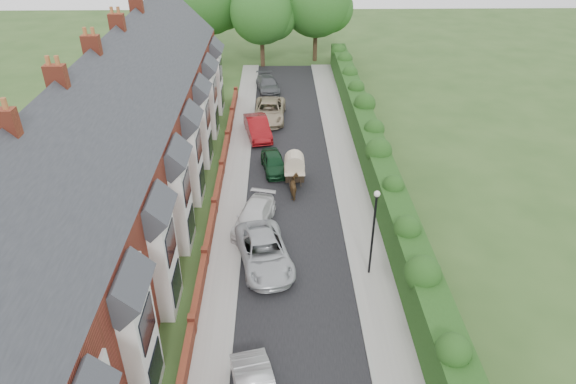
{
  "coord_description": "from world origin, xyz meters",
  "views": [
    {
      "loc": [
        -1.32,
        -16.95,
        17.88
      ],
      "look_at": [
        -0.79,
        8.87,
        2.2
      ],
      "focal_mm": 32.0,
      "sensor_mm": 36.0,
      "label": 1
    }
  ],
  "objects_px": {
    "lamppost": "(374,223)",
    "car_red": "(258,128)",
    "car_green": "(274,163)",
    "horse_cart": "(294,166)",
    "car_white": "(254,217)",
    "car_beige": "(269,111)",
    "car_grey": "(268,84)",
    "car_silver_b": "(264,252)",
    "horse": "(295,187)"
  },
  "relations": [
    {
      "from": "lamppost",
      "to": "car_red",
      "type": "bearing_deg",
      "value": 110.29
    },
    {
      "from": "car_red",
      "to": "car_green",
      "type": "bearing_deg",
      "value": -88.81
    },
    {
      "from": "horse_cart",
      "to": "car_green",
      "type": "bearing_deg",
      "value": 128.94
    },
    {
      "from": "car_white",
      "to": "car_beige",
      "type": "height_order",
      "value": "car_beige"
    },
    {
      "from": "lamppost",
      "to": "horse_cart",
      "type": "relative_size",
      "value": 1.63
    },
    {
      "from": "car_grey",
      "to": "car_red",
      "type": "bearing_deg",
      "value": -102.98
    },
    {
      "from": "car_silver_b",
      "to": "car_green",
      "type": "xyz_separation_m",
      "value": [
        0.48,
        10.48,
        -0.11
      ]
    },
    {
      "from": "lamppost",
      "to": "car_white",
      "type": "bearing_deg",
      "value": 143.87
    },
    {
      "from": "car_silver_b",
      "to": "horse_cart",
      "type": "distance_m",
      "value": 8.94
    },
    {
      "from": "car_green",
      "to": "horse",
      "type": "bearing_deg",
      "value": -77.83
    },
    {
      "from": "car_grey",
      "to": "horse_cart",
      "type": "bearing_deg",
      "value": -92.92
    },
    {
      "from": "car_silver_b",
      "to": "car_beige",
      "type": "height_order",
      "value": "car_beige"
    },
    {
      "from": "car_white",
      "to": "horse",
      "type": "bearing_deg",
      "value": 66.78
    },
    {
      "from": "car_silver_b",
      "to": "car_white",
      "type": "bearing_deg",
      "value": 88.34
    },
    {
      "from": "lamppost",
      "to": "car_white",
      "type": "distance_m",
      "value": 8.15
    },
    {
      "from": "car_red",
      "to": "horse_cart",
      "type": "bearing_deg",
      "value": -81.7
    },
    {
      "from": "horse",
      "to": "car_beige",
      "type": "bearing_deg",
      "value": -86.08
    },
    {
      "from": "car_green",
      "to": "horse_cart",
      "type": "relative_size",
      "value": 1.22
    },
    {
      "from": "car_beige",
      "to": "car_white",
      "type": "bearing_deg",
      "value": -89.47
    },
    {
      "from": "car_green",
      "to": "horse",
      "type": "height_order",
      "value": "horse"
    },
    {
      "from": "car_beige",
      "to": "car_silver_b",
      "type": "bearing_deg",
      "value": -87.05
    },
    {
      "from": "horse",
      "to": "horse_cart",
      "type": "distance_m",
      "value": 1.89
    },
    {
      "from": "car_white",
      "to": "horse_cart",
      "type": "xyz_separation_m",
      "value": [
        2.58,
        5.17,
        0.64
      ]
    },
    {
      "from": "horse",
      "to": "lamppost",
      "type": "bearing_deg",
      "value": 110.49
    },
    {
      "from": "car_grey",
      "to": "horse",
      "type": "distance_m",
      "value": 20.15
    },
    {
      "from": "lamppost",
      "to": "car_beige",
      "type": "xyz_separation_m",
      "value": [
        -5.5,
        20.79,
        -2.5
      ]
    },
    {
      "from": "lamppost",
      "to": "horse",
      "type": "xyz_separation_m",
      "value": [
        -3.65,
        7.94,
        -2.6
      ]
    },
    {
      "from": "car_grey",
      "to": "horse",
      "type": "height_order",
      "value": "horse"
    },
    {
      "from": "car_beige",
      "to": "horse_cart",
      "type": "relative_size",
      "value": 1.81
    },
    {
      "from": "lamppost",
      "to": "car_grey",
      "type": "bearing_deg",
      "value": 101.58
    },
    {
      "from": "car_white",
      "to": "horse_cart",
      "type": "distance_m",
      "value": 5.81
    },
    {
      "from": "car_silver_b",
      "to": "car_beige",
      "type": "xyz_separation_m",
      "value": [
        0.06,
        19.79,
        0.03
      ]
    },
    {
      "from": "car_red",
      "to": "car_beige",
      "type": "distance_m",
      "value": 3.6
    },
    {
      "from": "lamppost",
      "to": "car_beige",
      "type": "bearing_deg",
      "value": 104.81
    },
    {
      "from": "car_green",
      "to": "car_beige",
      "type": "height_order",
      "value": "car_beige"
    },
    {
      "from": "lamppost",
      "to": "car_red",
      "type": "relative_size",
      "value": 1.08
    },
    {
      "from": "car_red",
      "to": "lamppost",
      "type": "bearing_deg",
      "value": -81.31
    },
    {
      "from": "horse",
      "to": "car_silver_b",
      "type": "bearing_deg",
      "value": 70.44
    },
    {
      "from": "lamppost",
      "to": "horse",
      "type": "height_order",
      "value": "lamppost"
    },
    {
      "from": "car_green",
      "to": "car_grey",
      "type": "relative_size",
      "value": 0.81
    },
    {
      "from": "car_grey",
      "to": "lamppost",
      "type": "bearing_deg",
      "value": -87.84
    },
    {
      "from": "car_silver_b",
      "to": "horse_cart",
      "type": "relative_size",
      "value": 1.74
    },
    {
      "from": "car_silver_b",
      "to": "horse_cart",
      "type": "height_order",
      "value": "horse_cart"
    },
    {
      "from": "lamppost",
      "to": "horse",
      "type": "relative_size",
      "value": 3.13
    },
    {
      "from": "car_white",
      "to": "car_grey",
      "type": "relative_size",
      "value": 0.97
    },
    {
      "from": "car_green",
      "to": "horse",
      "type": "xyz_separation_m",
      "value": [
        1.42,
        -3.54,
        0.04
      ]
    },
    {
      "from": "car_silver_b",
      "to": "car_green",
      "type": "height_order",
      "value": "car_silver_b"
    },
    {
      "from": "car_green",
      "to": "car_white",
      "type": "bearing_deg",
      "value": -109.16
    },
    {
      "from": "car_beige",
      "to": "car_green",
      "type": "bearing_deg",
      "value": -84.3
    },
    {
      "from": "lamppost",
      "to": "car_white",
      "type": "relative_size",
      "value": 1.12
    }
  ]
}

